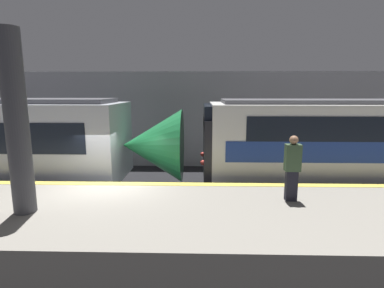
# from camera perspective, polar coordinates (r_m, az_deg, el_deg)

# --- Properties ---
(ground_plane) EXTENTS (120.00, 120.00, 0.00)m
(ground_plane) POSITION_cam_1_polar(r_m,az_deg,el_deg) (9.94, -15.01, -13.21)
(ground_plane) COLOR black
(platform) EXTENTS (40.00, 4.00, 1.13)m
(platform) POSITION_cam_1_polar(r_m,az_deg,el_deg) (8.00, -19.38, -15.02)
(platform) COLOR gray
(platform) RESTS_ON ground
(station_rear_barrier) EXTENTS (50.00, 0.15, 4.81)m
(station_rear_barrier) POSITION_cam_1_polar(r_m,az_deg,el_deg) (15.51, -8.66, 4.58)
(station_rear_barrier) COLOR #939399
(station_rear_barrier) RESTS_ON ground
(support_pillar_near) EXTENTS (0.49, 0.49, 4.08)m
(support_pillar_near) POSITION_cam_1_polar(r_m,az_deg,el_deg) (7.63, -30.39, 3.32)
(support_pillar_near) COLOR #47474C
(support_pillar_near) RESTS_ON platform
(person_waiting) EXTENTS (0.38, 0.24, 1.67)m
(person_waiting) POSITION_cam_1_polar(r_m,az_deg,el_deg) (7.92, 18.55, -4.12)
(person_waiting) COLOR black
(person_waiting) RESTS_ON platform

